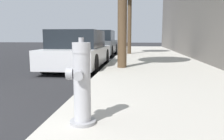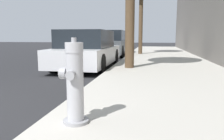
# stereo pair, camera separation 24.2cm
# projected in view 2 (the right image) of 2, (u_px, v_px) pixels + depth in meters

# --- Properties ---
(fire_hydrant) EXTENTS (0.31, 0.31, 0.94)m
(fire_hydrant) POSITION_uv_depth(u_px,v_px,m) (75.00, 84.00, 2.39)
(fire_hydrant) COLOR #97979C
(fire_hydrant) RESTS_ON sidewalk_slab
(parked_car_near) EXTENTS (1.73, 4.09, 1.33)m
(parked_car_near) POSITION_uv_depth(u_px,v_px,m) (88.00, 50.00, 7.80)
(parked_car_near) COLOR silver
(parked_car_near) RESTS_ON ground_plane
(parked_car_mid) EXTENTS (1.88, 4.00, 1.47)m
(parked_car_mid) POSITION_uv_depth(u_px,v_px,m) (110.00, 44.00, 12.78)
(parked_car_mid) COLOR #4C5156
(parked_car_mid) RESTS_ON ground_plane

